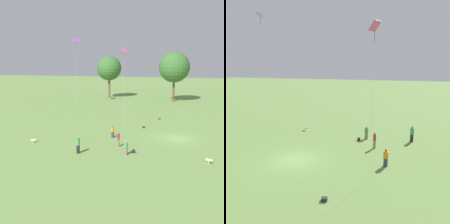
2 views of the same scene
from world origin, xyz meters
TOP-DOWN VIEW (x-y plane):
  - ground_plane at (0.00, 0.00)m, footprint 240.00×240.00m
  - tree_0 at (-18.11, 37.91)m, footprint 6.27×6.27m
  - tree_1 at (-1.61, 34.66)m, footprint 7.24×7.24m
  - person_0 at (-10.71, -8.77)m, footprint 0.58×0.58m
  - person_2 at (-5.39, -8.20)m, footprint 0.64×0.64m
  - person_3 at (-6.81, -5.32)m, footprint 0.36×0.36m
  - person_4 at (-8.43, -1.27)m, footprint 0.62×0.62m
  - kite_0 at (-7.49, 1.52)m, footprint 0.87×0.98m
  - kite_1 at (-21.82, 22.92)m, footprint 1.54×1.44m
  - dog_0 at (3.36, -9.14)m, footprint 0.65×0.57m
  - dog_1 at (-17.53, -5.95)m, footprint 0.70×0.43m
  - picnic_bag_0 at (-5.06, 5.22)m, footprint 0.44×0.38m
  - picnic_bag_2 at (-4.65, -7.29)m, footprint 0.40×0.36m

SIDE VIEW (x-z plane):
  - ground_plane at x=0.00m, z-range 0.00..0.00m
  - picnic_bag_0 at x=-5.06m, z-range 0.00..0.23m
  - picnic_bag_2 at x=-4.65m, z-range 0.00..0.36m
  - dog_1 at x=-17.53m, z-range 0.08..0.58m
  - dog_0 at x=3.36m, z-range 0.09..0.60m
  - person_2 at x=-5.39m, z-range -0.02..1.59m
  - person_4 at x=-8.43m, z-range -0.02..1.60m
  - person_3 at x=-6.81m, z-range 0.02..1.80m
  - person_0 at x=-10.71m, z-range -0.01..1.90m
  - tree_0 at x=-18.11m, z-range 2.21..12.97m
  - tree_1 at x=-1.61m, z-range 2.25..14.03m
  - kite_0 at x=-7.49m, z-range 5.06..16.92m
  - kite_1 at x=-21.82m, z-range 6.37..20.63m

